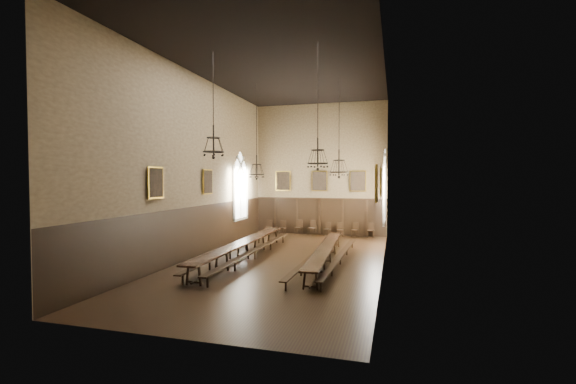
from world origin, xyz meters
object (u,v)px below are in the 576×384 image
at_px(chair_2, 299,230).
at_px(chair_5, 340,232).
at_px(table_right, 325,255).
at_px(chair_3, 312,231).
at_px(chair_0, 269,230).
at_px(chandelier_front_right, 318,155).
at_px(chair_1, 283,230).
at_px(chair_7, 371,233).
at_px(bench_right_inner, 313,259).
at_px(bench_left_outer, 230,253).
at_px(chair_4, 327,232).
at_px(chandelier_back_right, 339,166).
at_px(chair_6, 355,232).
at_px(table_left, 243,250).
at_px(chandelier_front_left, 214,145).
at_px(chandelier_back_left, 257,168).
at_px(bench_right_outer, 340,258).
at_px(bench_left_inner, 255,253).

relative_size(chair_2, chair_5, 1.12).
bearing_deg(table_right, chair_3, 105.98).
xyz_separation_m(chair_0, chandelier_front_right, (5.68, -11.25, 4.49)).
distance_m(chair_1, chair_7, 6.05).
bearing_deg(chair_3, chair_7, 17.90).
xyz_separation_m(bench_right_inner, chandelier_front_right, (0.70, -2.54, 4.51)).
xyz_separation_m(bench_left_outer, chair_0, (-0.89, 8.61, -0.01)).
xyz_separation_m(chair_1, chair_5, (4.05, -0.08, 0.00)).
bearing_deg(chair_5, chair_4, 173.85).
bearing_deg(chair_4, bench_right_inner, -67.86).
xyz_separation_m(chair_1, chandelier_back_right, (4.78, -6.04, 4.23)).
bearing_deg(chair_0, table_right, -56.14).
distance_m(bench_left_outer, chair_5, 9.59).
bearing_deg(bench_right_inner, table_right, 38.90).
bearing_deg(chair_6, chair_7, 8.16).
xyz_separation_m(table_left, chair_3, (1.59, 8.48, -0.11)).
bearing_deg(chair_7, chair_5, -179.70).
bearing_deg(chair_2, chair_1, -173.43).
height_order(chair_4, chandelier_front_left, chandelier_front_left).
distance_m(chair_2, chair_7, 4.88).
distance_m(bench_right_inner, chandelier_back_right, 5.14).
bearing_deg(chair_7, chandelier_back_left, -134.58).
xyz_separation_m(chandelier_back_left, chandelier_front_left, (0.15, -5.46, 0.80)).
distance_m(table_left, chair_0, 8.52).
distance_m(bench_left_outer, chandelier_front_right, 7.07).
xyz_separation_m(bench_right_inner, bench_right_outer, (1.19, 0.33, 0.01)).
distance_m(chair_0, chair_2, 2.12).
bearing_deg(chair_0, table_left, -79.55).
bearing_deg(chair_1, bench_left_outer, -86.12).
height_order(chair_4, chair_5, chair_4).
bearing_deg(chair_7, bench_left_inner, -120.18).
height_order(bench_left_outer, chair_7, chair_7).
relative_size(table_right, bench_right_inner, 1.04).
xyz_separation_m(chair_1, chair_7, (6.05, -0.07, 0.02)).
xyz_separation_m(table_right, bench_right_outer, (0.70, -0.06, -0.10)).
xyz_separation_m(chair_1, chair_3, (2.11, -0.04, 0.03)).
bearing_deg(chair_0, bench_right_outer, -53.12).
bearing_deg(chair_2, bench_left_inner, -81.93).
bearing_deg(table_left, chandelier_front_right, -34.18).
height_order(bench_right_outer, chair_0, chair_0).
xyz_separation_m(chair_4, chair_6, (1.86, 0.05, 0.01)).
xyz_separation_m(chair_3, chair_7, (3.94, -0.02, -0.02)).
bearing_deg(chandelier_back_left, chair_6, 51.10).
bearing_deg(chandelier_front_left, chair_6, 67.90).
xyz_separation_m(bench_right_inner, chair_1, (-4.02, 8.84, 0.01)).
relative_size(table_left, chair_4, 11.78).
bearing_deg(chandelier_back_left, chair_2, 81.33).
xyz_separation_m(bench_left_inner, chandelier_back_left, (-0.86, 2.59, 4.11)).
bearing_deg(table_left, bench_right_outer, 0.09).
bearing_deg(table_right, chair_7, 79.63).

